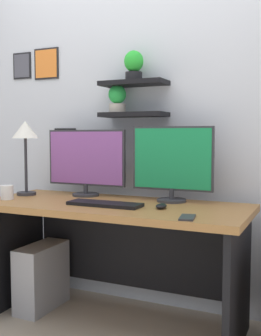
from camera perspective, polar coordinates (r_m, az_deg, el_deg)
ground_plane at (r=2.75m, az=-2.49°, el=-20.43°), size 8.00×8.00×0.00m
back_wall_assembly at (r=2.90m, az=1.37°, el=8.37°), size 4.40×0.24×2.70m
desk at (r=2.62m, az=-1.97°, el=-9.18°), size 1.62×0.68×0.75m
monitor_left at (r=2.84m, az=-6.03°, el=0.96°), size 0.57×0.18×0.44m
monitor_right at (r=2.58m, az=5.68°, el=0.76°), size 0.51×0.18×0.46m
keyboard at (r=2.44m, az=-3.47°, el=-4.89°), size 0.44×0.14×0.02m
computer_mouse at (r=2.34m, az=4.19°, el=-5.17°), size 0.06×0.09×0.03m
desk_lamp at (r=2.93m, az=-14.06°, el=4.22°), size 0.18×0.18×0.50m
cell_phone at (r=2.09m, az=7.70°, el=-6.65°), size 0.09×0.15×0.01m
coffee_mug at (r=2.78m, az=-16.38°, el=-3.18°), size 0.08×0.08×0.09m
computer_tower_left at (r=2.96m, az=-11.92°, el=-14.19°), size 0.18×0.40×0.43m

